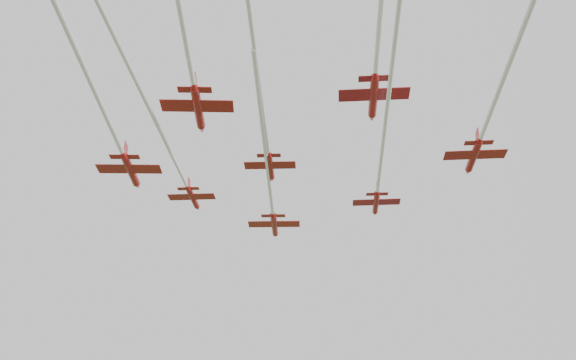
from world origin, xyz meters
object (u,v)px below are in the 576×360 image
(jet_lead, at_px, (271,193))
(jet_row2_left, at_px, (169,148))
(jet_row3_right, at_px, (498,92))
(jet_row3_left, at_px, (108,121))
(jet_row4_right, at_px, (381,6))
(jet_row2_right, at_px, (382,149))
(jet_row4_left, at_px, (189,61))
(jet_row3_mid, at_px, (265,127))

(jet_lead, relative_size, jet_row2_left, 0.93)
(jet_row2_left, distance_m, jet_row3_right, 45.81)
(jet_row3_left, xyz_separation_m, jet_row4_right, (38.40, -8.28, 2.42))
(jet_lead, relative_size, jet_row3_right, 0.88)
(jet_row2_left, bearing_deg, jet_row2_right, 1.11)
(jet_row2_left, distance_m, jet_row2_right, 30.66)
(jet_row3_left, bearing_deg, jet_row4_left, -43.87)
(jet_row2_right, xyz_separation_m, jet_row4_left, (-18.44, -24.44, 2.19))
(jet_row3_left, distance_m, jet_row4_right, 39.36)
(jet_row4_right, bearing_deg, jet_row4_left, 163.38)
(jet_row2_right, relative_size, jet_row4_right, 0.99)
(jet_lead, xyz_separation_m, jet_row2_left, (-8.88, -19.17, -0.01))
(jet_row2_left, xyz_separation_m, jet_row3_right, (45.78, 1.32, 1.06))
(jet_row3_right, height_order, jet_row4_right, jet_row4_right)
(jet_lead, relative_size, jet_row3_mid, 1.20)
(jet_row3_mid, relative_size, jet_row4_left, 1.01)
(jet_row3_left, bearing_deg, jet_lead, 46.61)
(jet_row2_left, relative_size, jet_row2_right, 0.94)
(jet_row2_right, bearing_deg, jet_row3_mid, -160.63)
(jet_lead, relative_size, jet_row4_right, 0.87)
(jet_row4_left, bearing_deg, jet_lead, 74.08)
(jet_row3_right, relative_size, jet_row4_left, 1.37)
(jet_row3_mid, bearing_deg, jet_row3_left, -173.19)
(jet_row3_right, bearing_deg, jet_row2_right, 144.13)
(jet_row2_left, height_order, jet_row3_left, jet_row3_left)
(jet_row3_left, bearing_deg, jet_row2_left, 47.40)
(jet_row3_left, relative_size, jet_row3_right, 0.89)
(jet_row3_left, xyz_separation_m, jet_row3_right, (49.87, 10.64, 1.15))
(jet_row3_left, height_order, jet_row3_mid, jet_row3_left)
(jet_row3_mid, height_order, jet_row3_right, jet_row3_right)
(jet_row4_left, bearing_deg, jet_row3_mid, 55.34)
(jet_row3_mid, distance_m, jet_row4_left, 15.74)
(jet_row3_right, bearing_deg, jet_row3_left, 178.68)
(jet_lead, xyz_separation_m, jet_row3_left, (-12.97, -28.48, -0.10))
(jet_row4_left, bearing_deg, jet_row3_left, 135.49)
(jet_row2_right, xyz_separation_m, jet_row3_left, (-33.66, -17.35, 0.81))
(jet_lead, bearing_deg, jet_row2_left, -131.36)
(jet_row4_right, bearing_deg, jet_row3_right, 45.13)
(jet_lead, bearing_deg, jet_row4_right, -71.82)
(jet_lead, distance_m, jet_row3_right, 41.00)
(jet_lead, distance_m, jet_row2_right, 23.51)
(jet_row2_left, xyz_separation_m, jet_row4_right, (34.32, -17.60, 2.33))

